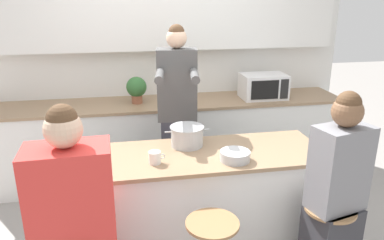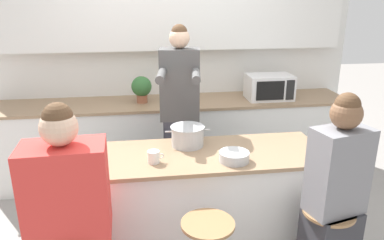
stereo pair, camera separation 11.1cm
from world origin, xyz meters
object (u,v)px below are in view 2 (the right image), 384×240
object	(u,v)px
person_cooking	(180,123)
cooking_pot	(188,136)
person_seated_near	(333,210)
microwave	(269,87)
coffee_cup_near	(154,157)
juice_carton	(71,158)
potted_plant	(142,88)
kitchen_island	(193,203)
person_wrapped_blanket	(71,229)
fruit_bowl	(83,150)

from	to	relation	value
person_cooking	cooking_pot	bearing A→B (deg)	-81.42
person_seated_near	microwave	xyz separation A→B (m)	(0.22, 1.96, 0.36)
coffee_cup_near	juice_carton	distance (m)	0.57
juice_carton	microwave	bearing A→B (deg)	37.71
person_seated_near	potted_plant	bearing A→B (deg)	107.15
microwave	potted_plant	world-z (taller)	potted_plant
kitchen_island	microwave	world-z (taller)	microwave
juice_carton	coffee_cup_near	bearing A→B (deg)	3.08
person_seated_near	juice_carton	xyz separation A→B (m)	(-1.72, 0.46, 0.28)
cooking_pot	microwave	distance (m)	1.61
person_cooking	juice_carton	size ratio (longest dim) A/B	10.10
coffee_cup_near	microwave	world-z (taller)	microwave
person_wrapped_blanket	juice_carton	world-z (taller)	person_wrapped_blanket
fruit_bowl	juice_carton	distance (m)	0.28
kitchen_island	juice_carton	world-z (taller)	juice_carton
person_cooking	cooking_pot	size ratio (longest dim) A/B	5.04
person_cooking	fruit_bowl	world-z (taller)	person_cooking
potted_plant	coffee_cup_near	bearing A→B (deg)	-87.81
person_cooking	person_wrapped_blanket	xyz separation A→B (m)	(-0.80, -1.27, -0.19)
cooking_pot	microwave	xyz separation A→B (m)	(1.09, 1.18, 0.08)
kitchen_island	person_wrapped_blanket	distance (m)	1.07
kitchen_island	person_wrapped_blanket	bearing A→B (deg)	-143.63
person_cooking	kitchen_island	bearing A→B (deg)	-79.68
person_seated_near	potted_plant	distance (m)	2.38
person_seated_near	coffee_cup_near	size ratio (longest dim) A/B	12.44
person_wrapped_blanket	juice_carton	bearing A→B (deg)	93.21
person_cooking	coffee_cup_near	world-z (taller)	person_cooking
kitchen_island	microwave	xyz separation A→B (m)	(1.07, 1.35, 0.60)
person_cooking	person_seated_near	size ratio (longest dim) A/B	1.21
person_wrapped_blanket	microwave	size ratio (longest dim) A/B	2.98
person_cooking	potted_plant	distance (m)	0.83
person_wrapped_blanket	fruit_bowl	distance (m)	0.76
person_seated_near	juice_carton	distance (m)	1.80
fruit_bowl	potted_plant	world-z (taller)	potted_plant
juice_carton	person_seated_near	bearing A→B (deg)	-15.08
person_cooking	coffee_cup_near	size ratio (longest dim) A/B	15.02
kitchen_island	fruit_bowl	distance (m)	0.97
person_cooking	juice_carton	xyz separation A→B (m)	(-0.85, -0.81, 0.06)
kitchen_island	person_wrapped_blanket	xyz separation A→B (m)	(-0.83, -0.61, 0.26)
person_wrapped_blanket	cooking_pot	world-z (taller)	person_wrapped_blanket
person_cooking	juice_carton	bearing A→B (deg)	-128.46
kitchen_island	juice_carton	xyz separation A→B (m)	(-0.88, -0.15, 0.52)
coffee_cup_near	potted_plant	world-z (taller)	potted_plant
person_seated_near	potted_plant	size ratio (longest dim) A/B	5.13
microwave	cooking_pot	bearing A→B (deg)	-132.62
microwave	potted_plant	size ratio (longest dim) A/B	1.73
person_wrapped_blanket	potted_plant	bearing A→B (deg)	74.69
person_wrapped_blanket	fruit_bowl	size ratio (longest dim) A/B	6.94
fruit_bowl	microwave	bearing A→B (deg)	32.78
coffee_cup_near	juice_carton	size ratio (longest dim) A/B	0.67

